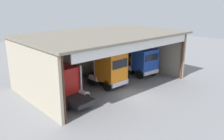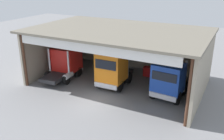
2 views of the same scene
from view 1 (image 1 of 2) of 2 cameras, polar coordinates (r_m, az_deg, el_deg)
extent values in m
plane|color=slate|center=(22.24, 6.05, -6.44)|extent=(80.00, 80.00, 0.00)
cube|color=#9E937F|center=(28.63, -8.72, 4.22)|extent=(15.79, 0.24, 5.26)
cube|color=#9E937F|center=(20.79, -19.19, -1.23)|extent=(0.24, 9.88, 5.26)
cube|color=#9E937F|center=(30.33, 9.20, 4.89)|extent=(0.24, 9.88, 5.26)
cube|color=#6E6759|center=(24.04, -1.96, 8.68)|extent=(16.39, 10.43, 0.20)
cylinder|color=#4C2D1E|center=(16.81, -11.77, -4.81)|extent=(0.24, 0.24, 5.26)
cylinder|color=#4C2D1E|center=(27.47, 16.69, 3.19)|extent=(0.24, 0.24, 5.26)
cube|color=white|center=(20.69, 6.92, 6.02)|extent=(14.21, 0.12, 0.90)
cube|color=red|center=(21.04, -12.28, -2.34)|extent=(2.69, 2.60, 2.42)
cube|color=black|center=(21.90, -14.18, -0.56)|extent=(2.14, 0.22, 0.72)
cube|color=silver|center=(22.48, -13.91, -4.76)|extent=(2.40, 0.33, 0.44)
cube|color=#232326|center=(20.09, -9.04, -6.99)|extent=(2.13, 3.48, 0.36)
cylinder|color=silver|center=(19.40, -12.73, -4.22)|extent=(0.18, 0.18, 2.78)
cylinder|color=silver|center=(20.66, -7.53, -2.66)|extent=(0.18, 0.18, 2.78)
cylinder|color=silver|center=(20.90, -7.10, -5.59)|extent=(0.65, 1.24, 0.56)
cylinder|color=black|center=(21.38, -15.24, -6.42)|extent=(0.37, 1.06, 1.04)
cylinder|color=black|center=(22.50, -10.43, -4.93)|extent=(0.37, 1.06, 1.04)
cylinder|color=black|center=(19.58, -11.61, -8.37)|extent=(0.37, 1.06, 1.04)
cylinder|color=black|center=(20.79, -6.59, -6.60)|extent=(0.37, 1.06, 1.04)
cube|color=orange|center=(23.78, -0.16, 0.88)|extent=(2.46, 2.50, 2.85)
cube|color=black|center=(22.81, 1.99, 1.48)|extent=(2.03, 0.12, 0.85)
cube|color=silver|center=(23.40, 1.99, -3.32)|extent=(2.27, 0.23, 0.44)
cube|color=#232326|center=(25.48, -2.97, -1.57)|extent=(1.89, 3.32, 0.36)
cylinder|color=silver|center=(25.53, -0.55, 1.24)|extent=(0.18, 0.18, 2.71)
cylinder|color=silver|center=(24.16, -4.24, 0.30)|extent=(0.18, 0.18, 2.71)
cylinder|color=silver|center=(24.57, -4.39, -2.01)|extent=(0.60, 1.22, 0.56)
cylinder|color=black|center=(24.67, 2.37, -2.63)|extent=(0.33, 1.11, 1.11)
cylinder|color=black|center=(23.28, -1.18, -3.81)|extent=(0.33, 1.11, 1.11)
cylinder|color=black|center=(26.20, -1.25, -1.46)|extent=(0.33, 1.11, 1.11)
cylinder|color=black|center=(24.91, -4.76, -2.48)|extent=(0.33, 1.11, 1.11)
cube|color=#1E47B7|center=(27.63, 8.04, 2.56)|extent=(2.60, 2.21, 2.44)
cube|color=black|center=(26.84, 9.65, 3.01)|extent=(2.09, 0.22, 0.73)
cube|color=silver|center=(27.28, 9.52, -0.57)|extent=(2.34, 0.34, 0.44)
cube|color=#232326|center=(29.38, 5.05, 0.90)|extent=(2.12, 3.89, 0.36)
cylinder|color=silver|center=(29.19, 7.91, 3.25)|extent=(0.18, 0.18, 2.88)
cylinder|color=silver|center=(27.69, 4.71, 2.63)|extent=(0.18, 0.18, 2.88)
cylinder|color=silver|center=(28.41, 3.83, 0.63)|extent=(0.65, 1.24, 0.56)
cylinder|color=black|center=(28.51, 10.01, -0.16)|extent=(0.39, 1.17, 1.15)
cylinder|color=black|center=(27.01, 6.93, -0.97)|extent=(0.39, 1.17, 1.15)
cylinder|color=black|center=(30.15, 6.54, 0.91)|extent=(0.39, 1.17, 1.15)
cylinder|color=black|center=(28.73, 3.46, 0.20)|extent=(0.39, 1.17, 1.15)
cylinder|color=#B21E19|center=(30.33, -1.91, 0.88)|extent=(0.58, 0.58, 0.93)
cube|color=red|center=(28.82, -3.19, 0.09)|extent=(0.90, 0.60, 1.00)
camera|label=2|loc=(25.71, 54.97, 12.97)|focal=40.09mm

